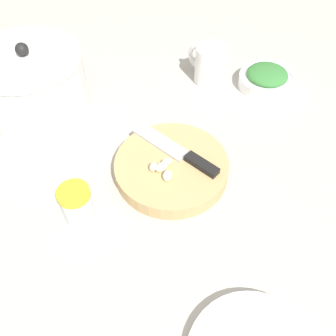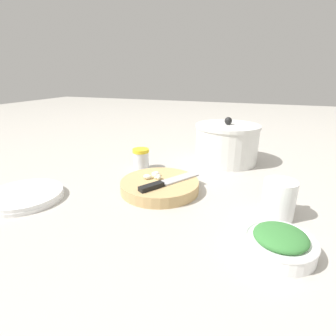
{
  "view_description": "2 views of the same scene",
  "coord_description": "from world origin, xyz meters",
  "px_view_note": "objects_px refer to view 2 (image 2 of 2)",
  "views": [
    {
      "loc": [
        -0.48,
        -0.11,
        0.6
      ],
      "look_at": [
        -0.02,
        -0.03,
        0.04
      ],
      "focal_mm": 40.0,
      "sensor_mm": 36.0,
      "label": 1
    },
    {
      "loc": [
        0.27,
        -0.69,
        0.33
      ],
      "look_at": [
        0.01,
        0.02,
        0.06
      ],
      "focal_mm": 28.0,
      "sensor_mm": 36.0,
      "label": 2
    }
  ],
  "objects_px": {
    "garlic_cloves": "(154,176)",
    "herb_bowl": "(280,242)",
    "chef_knife": "(166,182)",
    "spice_jar": "(141,159)",
    "cutting_board": "(161,186)",
    "coffee_mug": "(279,199)",
    "stock_pot": "(226,143)",
    "plate_stack": "(24,196)"
  },
  "relations": [
    {
      "from": "herb_bowl",
      "to": "garlic_cloves",
      "type": "bearing_deg",
      "value": 150.43
    },
    {
      "from": "chef_knife",
      "to": "spice_jar",
      "type": "relative_size",
      "value": 2.5
    },
    {
      "from": "cutting_board",
      "to": "spice_jar",
      "type": "xyz_separation_m",
      "value": [
        -0.14,
        0.15,
        0.02
      ]
    },
    {
      "from": "cutting_board",
      "to": "spice_jar",
      "type": "distance_m",
      "value": 0.2
    },
    {
      "from": "garlic_cloves",
      "to": "plate_stack",
      "type": "bearing_deg",
      "value": -147.57
    },
    {
      "from": "herb_bowl",
      "to": "coffee_mug",
      "type": "xyz_separation_m",
      "value": [
        0.0,
        0.15,
        0.02
      ]
    },
    {
      "from": "chef_knife",
      "to": "spice_jar",
      "type": "bearing_deg",
      "value": 164.84
    },
    {
      "from": "spice_jar",
      "to": "coffee_mug",
      "type": "height_order",
      "value": "coffee_mug"
    },
    {
      "from": "cutting_board",
      "to": "herb_bowl",
      "type": "xyz_separation_m",
      "value": [
        0.32,
        -0.18,
        0.01
      ]
    },
    {
      "from": "herb_bowl",
      "to": "plate_stack",
      "type": "bearing_deg",
      "value": 179.77
    },
    {
      "from": "cutting_board",
      "to": "stock_pot",
      "type": "xyz_separation_m",
      "value": [
        0.14,
        0.34,
        0.06
      ]
    },
    {
      "from": "plate_stack",
      "to": "coffee_mug",
      "type": "bearing_deg",
      "value": 12.35
    },
    {
      "from": "plate_stack",
      "to": "chef_knife",
      "type": "bearing_deg",
      "value": 25.02
    },
    {
      "from": "herb_bowl",
      "to": "coffee_mug",
      "type": "distance_m",
      "value": 0.15
    },
    {
      "from": "chef_knife",
      "to": "herb_bowl",
      "type": "xyz_separation_m",
      "value": [
        0.3,
        -0.17,
        -0.01
      ]
    },
    {
      "from": "stock_pot",
      "to": "coffee_mug",
      "type": "bearing_deg",
      "value": -64.17
    },
    {
      "from": "chef_knife",
      "to": "garlic_cloves",
      "type": "distance_m",
      "value": 0.06
    },
    {
      "from": "coffee_mug",
      "to": "stock_pot",
      "type": "distance_m",
      "value": 0.42
    },
    {
      "from": "cutting_board",
      "to": "chef_knife",
      "type": "bearing_deg",
      "value": -36.07
    },
    {
      "from": "chef_knife",
      "to": "herb_bowl",
      "type": "relative_size",
      "value": 1.37
    },
    {
      "from": "spice_jar",
      "to": "plate_stack",
      "type": "bearing_deg",
      "value": -120.78
    },
    {
      "from": "garlic_cloves",
      "to": "stock_pot",
      "type": "height_order",
      "value": "stock_pot"
    },
    {
      "from": "plate_stack",
      "to": "stock_pot",
      "type": "bearing_deg",
      "value": 48.01
    },
    {
      "from": "garlic_cloves",
      "to": "herb_bowl",
      "type": "distance_m",
      "value": 0.4
    },
    {
      "from": "garlic_cloves",
      "to": "coffee_mug",
      "type": "distance_m",
      "value": 0.35
    },
    {
      "from": "garlic_cloves",
      "to": "chef_knife",
      "type": "bearing_deg",
      "value": -30.46
    },
    {
      "from": "cutting_board",
      "to": "chef_knife",
      "type": "relative_size",
      "value": 1.22
    },
    {
      "from": "chef_knife",
      "to": "garlic_cloves",
      "type": "height_order",
      "value": "garlic_cloves"
    },
    {
      "from": "cutting_board",
      "to": "herb_bowl",
      "type": "relative_size",
      "value": 1.66
    },
    {
      "from": "garlic_cloves",
      "to": "spice_jar",
      "type": "xyz_separation_m",
      "value": [
        -0.11,
        0.14,
        -0.0
      ]
    },
    {
      "from": "garlic_cloves",
      "to": "herb_bowl",
      "type": "height_order",
      "value": "same"
    },
    {
      "from": "coffee_mug",
      "to": "spice_jar",
      "type": "bearing_deg",
      "value": 157.63
    },
    {
      "from": "garlic_cloves",
      "to": "spice_jar",
      "type": "bearing_deg",
      "value": 128.58
    },
    {
      "from": "chef_knife",
      "to": "spice_jar",
      "type": "height_order",
      "value": "spice_jar"
    },
    {
      "from": "herb_bowl",
      "to": "stock_pot",
      "type": "relative_size",
      "value": 0.57
    },
    {
      "from": "herb_bowl",
      "to": "stock_pot",
      "type": "bearing_deg",
      "value": 109.27
    },
    {
      "from": "cutting_board",
      "to": "coffee_mug",
      "type": "bearing_deg",
      "value": -6.78
    },
    {
      "from": "cutting_board",
      "to": "garlic_cloves",
      "type": "xyz_separation_m",
      "value": [
        -0.03,
        0.01,
        0.02
      ]
    },
    {
      "from": "spice_jar",
      "to": "stock_pot",
      "type": "distance_m",
      "value": 0.34
    },
    {
      "from": "plate_stack",
      "to": "stock_pot",
      "type": "relative_size",
      "value": 0.85
    },
    {
      "from": "spice_jar",
      "to": "stock_pot",
      "type": "height_order",
      "value": "stock_pot"
    },
    {
      "from": "spice_jar",
      "to": "coffee_mug",
      "type": "relative_size",
      "value": 0.74
    }
  ]
}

